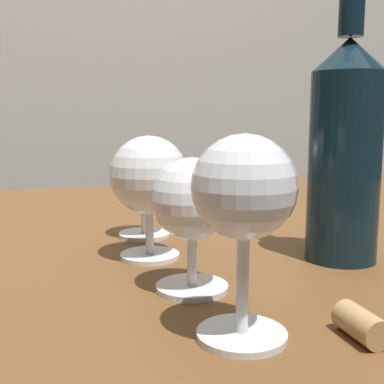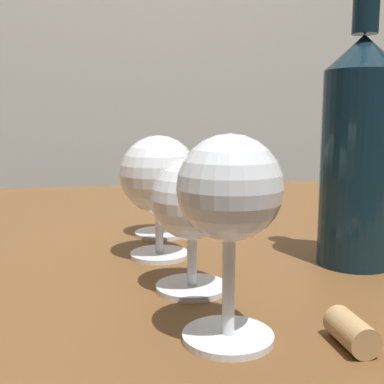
{
  "view_description": "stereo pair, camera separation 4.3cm",
  "coord_description": "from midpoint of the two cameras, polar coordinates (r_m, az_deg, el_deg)",
  "views": [
    {
      "loc": [
        -0.21,
        -0.64,
        0.87
      ],
      "look_at": [
        -0.09,
        -0.23,
        0.8
      ],
      "focal_mm": 46.26,
      "sensor_mm": 36.0,
      "label": 1
    },
    {
      "loc": [
        -0.16,
        -0.65,
        0.87
      ],
      "look_at": [
        -0.09,
        -0.23,
        0.8
      ],
      "focal_mm": 46.26,
      "sensor_mm": 36.0,
      "label": 2
    }
  ],
  "objects": [
    {
      "name": "wine_glass_merlot",
      "position": [
        0.34,
        2.35,
        -0.21
      ],
      "size": [
        0.07,
        0.07,
        0.15
      ],
      "color": "white",
      "rests_on": "dining_table"
    },
    {
      "name": "wine_glass_rose",
      "position": [
        0.64,
        -7.55,
        1.92
      ],
      "size": [
        0.07,
        0.07,
        0.12
      ],
      "color": "white",
      "rests_on": "dining_table"
    },
    {
      "name": "wine_bottle",
      "position": [
        0.55,
        15.09,
        5.22
      ],
      "size": [
        0.08,
        0.08,
        0.32
      ],
      "color": "#0F232D",
      "rests_on": "dining_table"
    },
    {
      "name": "wine_glass_cabernet",
      "position": [
        0.54,
        -7.31,
        1.65
      ],
      "size": [
        0.09,
        0.09,
        0.14
      ],
      "color": "white",
      "rests_on": "dining_table"
    },
    {
      "name": "dining_table",
      "position": [
        0.71,
        -0.07,
        -10.22
      ],
      "size": [
        1.54,
        0.9,
        0.71
      ],
      "color": "brown",
      "rests_on": "ground_plane"
    },
    {
      "name": "wine_glass_port",
      "position": [
        0.44,
        -2.85,
        -1.37
      ],
      "size": [
        0.07,
        0.07,
        0.12
      ],
      "color": "white",
      "rests_on": "dining_table"
    },
    {
      "name": "cork",
      "position": [
        0.37,
        15.72,
        -14.55
      ],
      "size": [
        0.02,
        0.04,
        0.02
      ],
      "primitive_type": "cylinder",
      "rotation": [
        1.57,
        0.0,
        0.0
      ],
      "color": "tan",
      "rests_on": "dining_table"
    }
  ]
}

